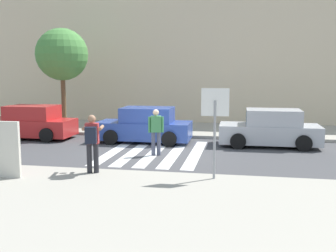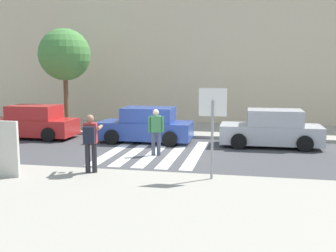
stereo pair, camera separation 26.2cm
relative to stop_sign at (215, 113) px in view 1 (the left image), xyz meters
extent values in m
plane|color=#424244|center=(-2.55, 3.67, -1.98)|extent=(120.00, 120.00, 0.00)
cube|color=#9E998C|center=(-2.55, -2.53, -1.91)|extent=(60.00, 6.00, 0.14)
cube|color=#9E998C|center=(-2.55, 9.67, -1.91)|extent=(60.00, 4.80, 0.14)
cube|color=beige|center=(-2.55, 14.07, 1.90)|extent=(56.00, 4.00, 7.76)
cube|color=silver|center=(-4.15, 3.87, -1.97)|extent=(0.44, 5.20, 0.01)
cube|color=silver|center=(-3.35, 3.87, -1.97)|extent=(0.44, 5.20, 0.01)
cube|color=silver|center=(-2.55, 3.87, -1.97)|extent=(0.44, 5.20, 0.01)
cube|color=silver|center=(-1.75, 3.87, -1.97)|extent=(0.44, 5.20, 0.01)
cube|color=silver|center=(-0.95, 3.87, -1.97)|extent=(0.44, 5.20, 0.01)
cylinder|color=gray|center=(0.00, -0.01, -0.74)|extent=(0.07, 0.07, 2.19)
cube|color=white|center=(0.00, 0.00, 0.31)|extent=(0.76, 0.03, 0.76)
cube|color=red|center=(0.00, 0.02, 0.31)|extent=(0.66, 0.02, 0.66)
cylinder|color=#232328|center=(-3.66, -0.04, -1.40)|extent=(0.15, 0.15, 0.88)
cylinder|color=#232328|center=(-3.47, 0.00, -1.40)|extent=(0.15, 0.15, 0.88)
cube|color=#B73333|center=(-3.57, -0.02, -0.66)|extent=(0.42, 0.31, 0.60)
sphere|color=#A37556|center=(-3.57, -0.02, -0.23)|extent=(0.23, 0.23, 0.23)
cylinder|color=#A37556|center=(-3.85, 0.15, -0.52)|extent=(0.22, 0.59, 0.10)
cylinder|color=#A37556|center=(-3.38, 0.25, -0.52)|extent=(0.22, 0.59, 0.10)
cube|color=black|center=(-3.65, 0.37, -0.49)|extent=(0.16, 0.13, 0.10)
cube|color=black|center=(-3.52, -0.24, -0.68)|extent=(0.35, 0.26, 0.48)
cylinder|color=#474C60|center=(-2.47, 3.32, -1.54)|extent=(0.15, 0.15, 0.88)
cylinder|color=#474C60|center=(-2.28, 3.37, -1.54)|extent=(0.15, 0.15, 0.88)
cube|color=#3D844C|center=(-2.38, 3.34, -0.80)|extent=(0.43, 0.33, 0.60)
sphere|color=beige|center=(-2.38, 3.34, -0.37)|extent=(0.23, 0.23, 0.23)
cylinder|color=#3D844C|center=(-2.61, 3.28, -0.82)|extent=(0.10, 0.10, 0.58)
cylinder|color=#3D844C|center=(-2.15, 3.40, -0.82)|extent=(0.10, 0.10, 0.58)
cube|color=red|center=(-8.98, 5.97, -1.45)|extent=(4.10, 1.70, 0.76)
cube|color=red|center=(-8.83, 5.97, -0.75)|extent=(2.20, 1.56, 0.64)
cube|color=slate|center=(-9.90, 5.97, -0.75)|extent=(0.10, 1.50, 0.54)
cube|color=slate|center=(-7.86, 5.97, -0.75)|extent=(0.10, 1.50, 0.51)
cylinder|color=black|center=(-10.25, 6.82, -1.66)|extent=(0.64, 0.22, 0.64)
cylinder|color=black|center=(-7.71, 5.12, -1.66)|extent=(0.64, 0.22, 0.64)
cylinder|color=black|center=(-7.71, 6.82, -1.66)|extent=(0.64, 0.22, 0.64)
cube|color=#284293|center=(-3.47, 5.97, -1.45)|extent=(4.10, 1.70, 0.76)
cube|color=#284293|center=(-3.32, 5.97, -0.75)|extent=(2.20, 1.56, 0.64)
cube|color=slate|center=(-4.39, 5.97, -0.75)|extent=(0.10, 1.50, 0.54)
cube|color=slate|center=(-2.35, 5.97, -0.75)|extent=(0.10, 1.50, 0.51)
cylinder|color=black|center=(-4.74, 5.12, -1.66)|extent=(0.64, 0.22, 0.64)
cylinder|color=black|center=(-4.74, 6.82, -1.66)|extent=(0.64, 0.22, 0.64)
cylinder|color=black|center=(-2.20, 5.12, -1.66)|extent=(0.64, 0.22, 0.64)
cylinder|color=black|center=(-2.20, 6.82, -1.66)|extent=(0.64, 0.22, 0.64)
cube|color=#B7BABF|center=(1.90, 5.97, -1.45)|extent=(4.10, 1.70, 0.76)
cube|color=#B7BABF|center=(2.05, 5.97, -0.75)|extent=(2.20, 1.56, 0.64)
cube|color=slate|center=(0.98, 5.97, -0.75)|extent=(0.10, 1.50, 0.54)
cube|color=slate|center=(3.02, 5.97, -0.75)|extent=(0.10, 1.50, 0.51)
cylinder|color=black|center=(0.63, 5.12, -1.66)|extent=(0.64, 0.22, 0.64)
cylinder|color=black|center=(0.63, 6.82, -1.66)|extent=(0.64, 0.22, 0.64)
cylinder|color=black|center=(3.17, 5.12, -1.66)|extent=(0.64, 0.22, 0.64)
cylinder|color=black|center=(3.17, 6.82, -1.66)|extent=(0.64, 0.22, 0.64)
cylinder|color=brown|center=(-8.41, 8.45, -0.32)|extent=(0.24, 0.24, 3.04)
sphere|color=#47843D|center=(-8.41, 8.45, 2.01)|extent=(2.68, 2.68, 2.68)
cube|color=beige|center=(-5.90, -0.93, -1.04)|extent=(1.10, 0.10, 1.60)
cube|color=pink|center=(-5.90, -0.87, -1.04)|extent=(0.96, 0.02, 1.46)
camera|label=1|loc=(0.66, -10.75, 1.14)|focal=42.00mm
camera|label=2|loc=(0.92, -10.70, 1.14)|focal=42.00mm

